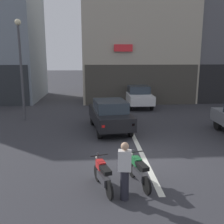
{
  "coord_description": "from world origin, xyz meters",
  "views": [
    {
      "loc": [
        -1.87,
        -9.61,
        3.95
      ],
      "look_at": [
        -1.11,
        2.0,
        1.4
      ],
      "focal_mm": 41.87,
      "sensor_mm": 36.0,
      "label": 1
    }
  ],
  "objects_px": {
    "car_black_crossing_near": "(110,114)",
    "street_lamp": "(21,59)",
    "car_white_down_street": "(138,95)",
    "motorcycle_green_row_left_mid": "(139,171)",
    "motorcycle_red_row_leftmost": "(103,175)",
    "person_by_motorcycles": "(125,171)"
  },
  "relations": [
    {
      "from": "car_black_crossing_near",
      "to": "street_lamp",
      "type": "relative_size",
      "value": 0.72
    },
    {
      "from": "car_white_down_street",
      "to": "person_by_motorcycles",
      "type": "bearing_deg",
      "value": -100.96
    },
    {
      "from": "motorcycle_green_row_left_mid",
      "to": "street_lamp",
      "type": "bearing_deg",
      "value": 123.4
    },
    {
      "from": "person_by_motorcycles",
      "to": "street_lamp",
      "type": "bearing_deg",
      "value": 118.63
    },
    {
      "from": "street_lamp",
      "to": "motorcycle_red_row_leftmost",
      "type": "relative_size",
      "value": 3.68
    },
    {
      "from": "street_lamp",
      "to": "motorcycle_green_row_left_mid",
      "type": "distance_m",
      "value": 10.82
    },
    {
      "from": "car_white_down_street",
      "to": "street_lamp",
      "type": "height_order",
      "value": "street_lamp"
    },
    {
      "from": "motorcycle_green_row_left_mid",
      "to": "person_by_motorcycles",
      "type": "relative_size",
      "value": 0.98
    },
    {
      "from": "car_white_down_street",
      "to": "street_lamp",
      "type": "xyz_separation_m",
      "value": [
        -7.7,
        -3.77,
        2.81
      ]
    },
    {
      "from": "car_white_down_street",
      "to": "person_by_motorcycles",
      "type": "distance_m",
      "value": 13.45
    },
    {
      "from": "car_black_crossing_near",
      "to": "motorcycle_green_row_left_mid",
      "type": "xyz_separation_m",
      "value": [
        0.55,
        -6.03,
        -0.43
      ]
    },
    {
      "from": "car_black_crossing_near",
      "to": "car_white_down_street",
      "type": "height_order",
      "value": "same"
    },
    {
      "from": "motorcycle_red_row_leftmost",
      "to": "car_black_crossing_near",
      "type": "bearing_deg",
      "value": 84.71
    },
    {
      "from": "car_black_crossing_near",
      "to": "motorcycle_red_row_leftmost",
      "type": "distance_m",
      "value": 6.27
    },
    {
      "from": "car_black_crossing_near",
      "to": "motorcycle_green_row_left_mid",
      "type": "relative_size",
      "value": 2.62
    },
    {
      "from": "motorcycle_red_row_leftmost",
      "to": "motorcycle_green_row_left_mid",
      "type": "distance_m",
      "value": 1.14
    },
    {
      "from": "car_white_down_street",
      "to": "person_by_motorcycles",
      "type": "relative_size",
      "value": 2.46
    },
    {
      "from": "motorcycle_green_row_left_mid",
      "to": "person_by_motorcycles",
      "type": "distance_m",
      "value": 1.05
    },
    {
      "from": "car_white_down_street",
      "to": "motorcycle_green_row_left_mid",
      "type": "relative_size",
      "value": 2.5
    },
    {
      "from": "car_black_crossing_near",
      "to": "motorcycle_red_row_leftmost",
      "type": "relative_size",
      "value": 2.65
    },
    {
      "from": "car_black_crossing_near",
      "to": "motorcycle_red_row_leftmost",
      "type": "xyz_separation_m",
      "value": [
        -0.58,
        -6.23,
        -0.43
      ]
    },
    {
      "from": "car_black_crossing_near",
      "to": "motorcycle_red_row_leftmost",
      "type": "height_order",
      "value": "car_black_crossing_near"
    }
  ]
}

